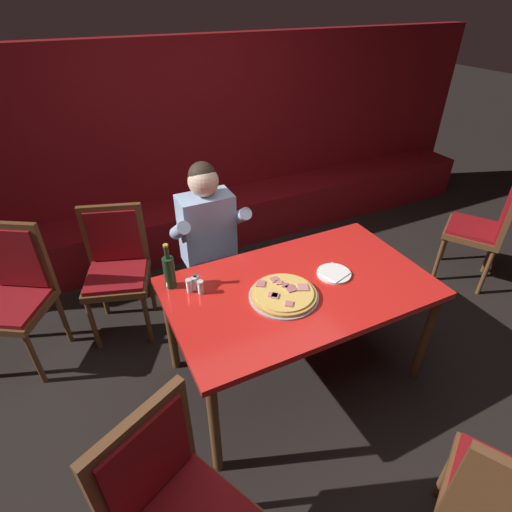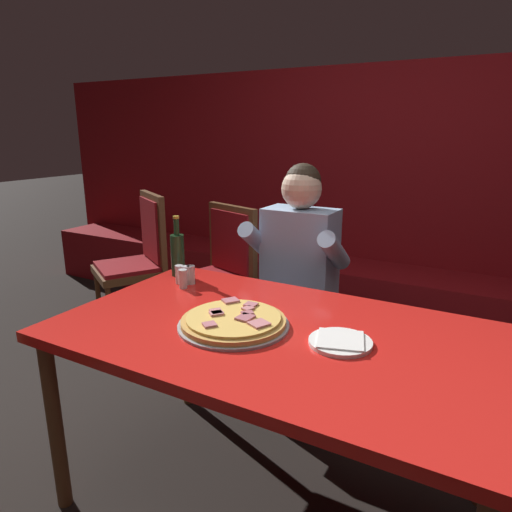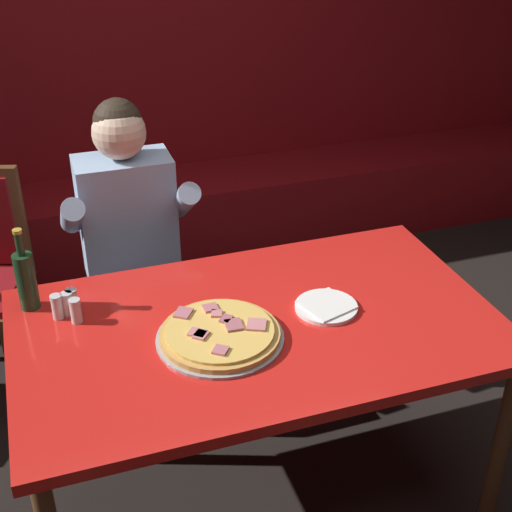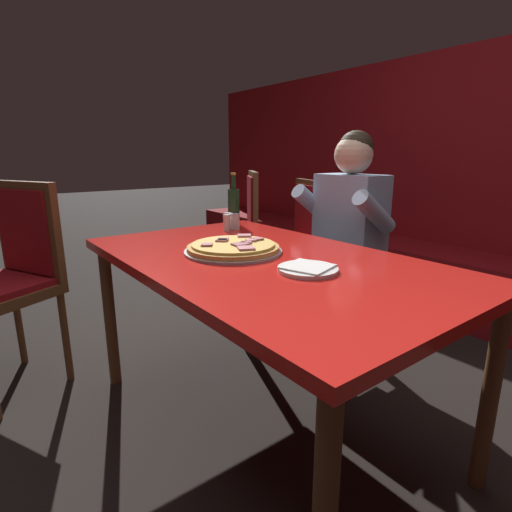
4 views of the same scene
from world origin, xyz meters
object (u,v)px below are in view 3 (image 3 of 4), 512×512
(main_dining_table, at_px, (257,340))
(pizza, at_px, (220,334))
(shaker_parmesan, at_px, (76,312))
(plate_white_paper, at_px, (327,307))
(shaker_red_pepper_flakes, at_px, (68,305))
(beer_bottle, at_px, (26,279))
(shaker_oregano, at_px, (57,308))
(diner_seated_blue_shirt, at_px, (133,243))
(shaker_black_pepper, at_px, (72,302))

(main_dining_table, xyz_separation_m, pizza, (-0.14, -0.05, 0.09))
(shaker_parmesan, bearing_deg, plate_white_paper, -13.66)
(main_dining_table, distance_m, shaker_red_pepper_flakes, 0.63)
(beer_bottle, relative_size, shaker_oregano, 3.40)
(plate_white_paper, bearing_deg, main_dining_table, 178.86)
(beer_bottle, relative_size, diner_seated_blue_shirt, 0.23)
(pizza, bearing_deg, plate_white_paper, 6.72)
(plate_white_paper, xyz_separation_m, shaker_black_pepper, (-0.80, 0.26, 0.03))
(beer_bottle, bearing_deg, shaker_black_pepper, -29.43)
(main_dining_table, xyz_separation_m, shaker_oregano, (-0.61, 0.23, 0.11))
(pizza, bearing_deg, main_dining_table, 19.69)
(shaker_black_pepper, bearing_deg, plate_white_paper, -17.83)
(shaker_black_pepper, relative_size, shaker_red_pepper_flakes, 1.00)
(plate_white_paper, relative_size, shaker_parmesan, 2.44)
(beer_bottle, distance_m, shaker_oregano, 0.14)
(pizza, height_order, shaker_parmesan, shaker_parmesan)
(shaker_black_pepper, xyz_separation_m, shaker_parmesan, (0.00, -0.06, 0.00))
(shaker_oregano, bearing_deg, shaker_black_pepper, 22.43)
(pizza, height_order, diner_seated_blue_shirt, diner_seated_blue_shirt)
(pizza, relative_size, diner_seated_blue_shirt, 0.32)
(pizza, height_order, shaker_red_pepper_flakes, shaker_red_pepper_flakes)
(main_dining_table, xyz_separation_m, shaker_red_pepper_flakes, (-0.57, 0.24, 0.11))
(pizza, distance_m, shaker_oregano, 0.55)
(shaker_parmesan, bearing_deg, beer_bottle, 134.55)
(main_dining_table, height_order, plate_white_paper, plate_white_paper)
(pizza, relative_size, shaker_parmesan, 4.68)
(shaker_oregano, relative_size, shaker_black_pepper, 1.00)
(shaker_oregano, bearing_deg, pizza, -31.03)
(shaker_red_pepper_flakes, bearing_deg, pizza, -33.50)
(shaker_black_pepper, relative_size, diner_seated_blue_shirt, 0.07)
(plate_white_paper, distance_m, shaker_parmesan, 0.82)
(pizza, distance_m, plate_white_paper, 0.39)
(pizza, bearing_deg, diner_seated_blue_shirt, 99.58)
(shaker_oregano, bearing_deg, shaker_parmesan, -38.19)
(plate_white_paper, height_order, shaker_oregano, shaker_oregano)
(main_dining_table, xyz_separation_m, plate_white_paper, (0.24, -0.00, 0.08))
(main_dining_table, relative_size, shaker_oregano, 18.20)
(shaker_black_pepper, xyz_separation_m, shaker_red_pepper_flakes, (-0.02, -0.02, 0.00))
(shaker_black_pepper, height_order, shaker_red_pepper_flakes, same)
(shaker_red_pepper_flakes, distance_m, diner_seated_blue_shirt, 0.61)
(beer_bottle, xyz_separation_m, shaker_oregano, (0.08, -0.10, -0.07))
(beer_bottle, xyz_separation_m, shaker_black_pepper, (0.13, -0.07, -0.07))
(shaker_oregano, bearing_deg, main_dining_table, -20.87)
(main_dining_table, bearing_deg, plate_white_paper, -1.14)
(plate_white_paper, relative_size, shaker_black_pepper, 2.44)
(plate_white_paper, bearing_deg, shaker_parmesan, 166.34)
(shaker_parmesan, bearing_deg, diner_seated_blue_shirt, 63.99)
(main_dining_table, xyz_separation_m, diner_seated_blue_shirt, (-0.28, 0.76, 0.02))
(shaker_black_pepper, distance_m, shaker_parmesan, 0.06)
(beer_bottle, xyz_separation_m, shaker_parmesan, (0.14, -0.14, -0.07))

